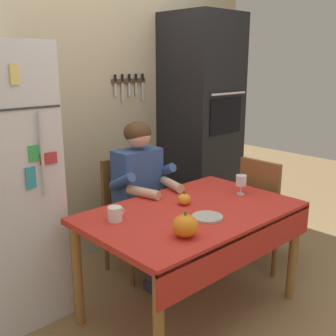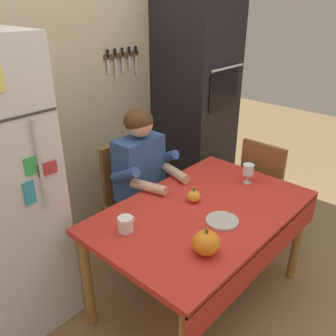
% 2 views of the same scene
% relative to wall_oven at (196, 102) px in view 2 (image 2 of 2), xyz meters
% --- Properties ---
extents(ground_plane, '(10.00, 10.00, 0.00)m').
position_rel_wall_oven_xyz_m(ground_plane, '(-1.05, -1.00, -1.05)').
color(ground_plane, '#93754C').
rests_on(ground_plane, ground).
extents(back_wall_assembly, '(3.70, 0.13, 2.60)m').
position_rel_wall_oven_xyz_m(back_wall_assembly, '(-1.00, 0.35, 0.25)').
color(back_wall_assembly, '#BCAD89').
rests_on(back_wall_assembly, ground).
extents(wall_oven, '(0.60, 0.64, 2.10)m').
position_rel_wall_oven_xyz_m(wall_oven, '(0.00, 0.00, 0.00)').
color(wall_oven, black).
rests_on(wall_oven, ground).
extents(dining_table, '(1.40, 0.90, 0.74)m').
position_rel_wall_oven_xyz_m(dining_table, '(-1.05, -0.92, -0.39)').
color(dining_table, '#9E6B33').
rests_on(dining_table, ground).
extents(chair_behind_person, '(0.40, 0.40, 0.93)m').
position_rel_wall_oven_xyz_m(chair_behind_person, '(-0.98, -0.13, -0.54)').
color(chair_behind_person, brown).
rests_on(chair_behind_person, ground).
extents(seated_person, '(0.47, 0.55, 1.25)m').
position_rel_wall_oven_xyz_m(seated_person, '(-0.98, -0.32, -0.31)').
color(seated_person, '#38384C').
rests_on(seated_person, ground).
extents(chair_right_side, '(0.40, 0.40, 0.93)m').
position_rel_wall_oven_xyz_m(chair_right_side, '(-0.15, -0.87, -0.54)').
color(chair_right_side, brown).
rests_on(chair_right_side, ground).
extents(coffee_mug, '(0.12, 0.09, 0.09)m').
position_rel_wall_oven_xyz_m(coffee_mug, '(-1.53, -0.71, -0.27)').
color(coffee_mug, white).
rests_on(coffee_mug, dining_table).
extents(wine_glass, '(0.08, 0.08, 0.14)m').
position_rel_wall_oven_xyz_m(wine_glass, '(-0.56, -0.92, -0.21)').
color(wine_glass, white).
rests_on(wine_glass, dining_table).
extents(pumpkin_large, '(0.15, 0.15, 0.15)m').
position_rel_wall_oven_xyz_m(pumpkin_large, '(-1.38, -1.16, -0.25)').
color(pumpkin_large, orange).
rests_on(pumpkin_large, dining_table).
extents(pumpkin_medium, '(0.09, 0.09, 0.10)m').
position_rel_wall_oven_xyz_m(pumpkin_medium, '(-1.02, -0.80, -0.27)').
color(pumpkin_medium, orange).
rests_on(pumpkin_medium, dining_table).
extents(serving_tray, '(0.19, 0.19, 0.02)m').
position_rel_wall_oven_xyz_m(serving_tray, '(-1.09, -1.07, -0.30)').
color(serving_tray, '#B7B2A8').
rests_on(serving_tray, dining_table).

